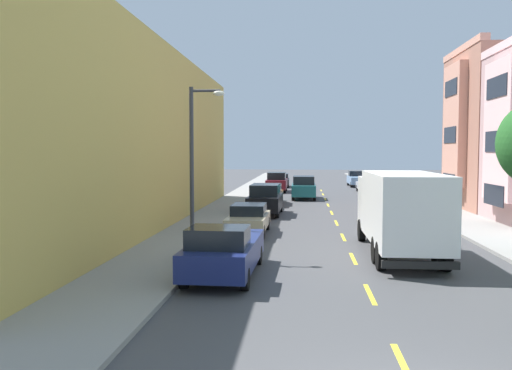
{
  "coord_description": "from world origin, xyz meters",
  "views": [
    {
      "loc": [
        -1.9,
        -7.98,
        3.99
      ],
      "look_at": [
        -5.11,
        28.92,
        1.66
      ],
      "focal_mm": 37.63,
      "sensor_mm": 36.0,
      "label": 1
    }
  ],
  "objects_px": {
    "parked_wagon_charcoal": "(281,180)",
    "parked_wagon_orange": "(270,194)",
    "parked_wagon_silver": "(368,184)",
    "parked_suv_black": "(265,199)",
    "parked_pickup_sky": "(357,179)",
    "delivery_box_truck": "(400,208)",
    "parked_sedan_champagne": "(249,218)",
    "street_lamp": "(196,156)",
    "parked_suv_burgundy": "(277,182)",
    "moving_teal_sedan": "(304,187)",
    "parked_pickup_navy": "(224,251)"
  },
  "relations": [
    {
      "from": "parked_wagon_orange",
      "to": "parked_wagon_charcoal",
      "type": "bearing_deg",
      "value": 90.0
    },
    {
      "from": "parked_wagon_silver",
      "to": "parked_suv_black",
      "type": "height_order",
      "value": "parked_suv_black"
    },
    {
      "from": "parked_suv_black",
      "to": "parked_pickup_navy",
      "type": "relative_size",
      "value": 0.91
    },
    {
      "from": "street_lamp",
      "to": "parked_wagon_silver",
      "type": "height_order",
      "value": "street_lamp"
    },
    {
      "from": "street_lamp",
      "to": "parked_suv_black",
      "type": "bearing_deg",
      "value": 82.72
    },
    {
      "from": "parked_suv_burgundy",
      "to": "parked_pickup_navy",
      "type": "xyz_separation_m",
      "value": [
        0.06,
        -36.07,
        -0.16
      ]
    },
    {
      "from": "parked_suv_black",
      "to": "parked_wagon_orange",
      "type": "bearing_deg",
      "value": 90.81
    },
    {
      "from": "delivery_box_truck",
      "to": "moving_teal_sedan",
      "type": "distance_m",
      "value": 24.56
    },
    {
      "from": "delivery_box_truck",
      "to": "parked_wagon_charcoal",
      "type": "bearing_deg",
      "value": 98.81
    },
    {
      "from": "parked_wagon_charcoal",
      "to": "parked_pickup_sky",
      "type": "bearing_deg",
      "value": 10.71
    },
    {
      "from": "street_lamp",
      "to": "parked_pickup_navy",
      "type": "distance_m",
      "value": 4.76
    },
    {
      "from": "delivery_box_truck",
      "to": "parked_wagon_orange",
      "type": "xyz_separation_m",
      "value": [
        -6.12,
        19.36,
        -1.04
      ]
    },
    {
      "from": "parked_suv_burgundy",
      "to": "parked_wagon_charcoal",
      "type": "relative_size",
      "value": 1.02
    },
    {
      "from": "street_lamp",
      "to": "moving_teal_sedan",
      "type": "distance_m",
      "value": 25.44
    },
    {
      "from": "parked_wagon_silver",
      "to": "parked_wagon_orange",
      "type": "relative_size",
      "value": 1.0
    },
    {
      "from": "delivery_box_truck",
      "to": "moving_teal_sedan",
      "type": "xyz_separation_m",
      "value": [
        -3.6,
        24.28,
        -0.86
      ]
    },
    {
      "from": "parked_suv_burgundy",
      "to": "parked_wagon_orange",
      "type": "xyz_separation_m",
      "value": [
        0.12,
        -12.68,
        -0.18
      ]
    },
    {
      "from": "parked_wagon_charcoal",
      "to": "parked_sedan_champagne",
      "type": "bearing_deg",
      "value": -90.29
    },
    {
      "from": "street_lamp",
      "to": "parked_sedan_champagne",
      "type": "height_order",
      "value": "street_lamp"
    },
    {
      "from": "parked_suv_black",
      "to": "parked_wagon_orange",
      "type": "xyz_separation_m",
      "value": [
        -0.09,
        6.61,
        -0.18
      ]
    },
    {
      "from": "parked_pickup_sky",
      "to": "parked_wagon_silver",
      "type": "relative_size",
      "value": 1.13
    },
    {
      "from": "street_lamp",
      "to": "parked_suv_burgundy",
      "type": "height_order",
      "value": "street_lamp"
    },
    {
      "from": "parked_suv_burgundy",
      "to": "parked_wagon_charcoal",
      "type": "bearing_deg",
      "value": 89.08
    },
    {
      "from": "parked_pickup_sky",
      "to": "parked_sedan_champagne",
      "type": "bearing_deg",
      "value": -103.73
    },
    {
      "from": "moving_teal_sedan",
      "to": "parked_wagon_charcoal",
      "type": "bearing_deg",
      "value": 99.41
    },
    {
      "from": "parked_sedan_champagne",
      "to": "parked_pickup_navy",
      "type": "xyz_separation_m",
      "value": [
        0.12,
        -8.93,
        0.08
      ]
    },
    {
      "from": "parked_wagon_charcoal",
      "to": "parked_wagon_silver",
      "type": "bearing_deg",
      "value": -40.97
    },
    {
      "from": "street_lamp",
      "to": "parked_pickup_sky",
      "type": "xyz_separation_m",
      "value": [
        10.29,
        41.78,
        -2.98
      ]
    },
    {
      "from": "parked_sedan_champagne",
      "to": "parked_suv_black",
      "type": "distance_m",
      "value": 7.85
    },
    {
      "from": "delivery_box_truck",
      "to": "parked_suv_black",
      "type": "xyz_separation_m",
      "value": [
        -6.03,
        12.74,
        -0.86
      ]
    },
    {
      "from": "parked_suv_burgundy",
      "to": "parked_pickup_navy",
      "type": "distance_m",
      "value": 36.07
    },
    {
      "from": "parked_pickup_sky",
      "to": "parked_sedan_champagne",
      "type": "xyz_separation_m",
      "value": [
        -8.85,
        -36.22,
        -0.08
      ]
    },
    {
      "from": "parked_wagon_silver",
      "to": "moving_teal_sedan",
      "type": "bearing_deg",
      "value": -129.34
    },
    {
      "from": "parked_suv_black",
      "to": "parked_pickup_navy",
      "type": "distance_m",
      "value": 16.78
    },
    {
      "from": "delivery_box_truck",
      "to": "parked_pickup_sky",
      "type": "distance_m",
      "value": 41.21
    },
    {
      "from": "parked_pickup_navy",
      "to": "moving_teal_sedan",
      "type": "relative_size",
      "value": 1.11
    },
    {
      "from": "parked_wagon_charcoal",
      "to": "parked_wagon_orange",
      "type": "relative_size",
      "value": 1.0
    },
    {
      "from": "delivery_box_truck",
      "to": "parked_wagon_orange",
      "type": "bearing_deg",
      "value": 107.54
    },
    {
      "from": "delivery_box_truck",
      "to": "moving_teal_sedan",
      "type": "relative_size",
      "value": 1.68
    },
    {
      "from": "parked_wagon_charcoal",
      "to": "moving_teal_sedan",
      "type": "height_order",
      "value": "moving_teal_sedan"
    },
    {
      "from": "street_lamp",
      "to": "parked_suv_burgundy",
      "type": "relative_size",
      "value": 1.3
    },
    {
      "from": "parked_sedan_champagne",
      "to": "parked_suv_black",
      "type": "xyz_separation_m",
      "value": [
        0.27,
        7.85,
        0.24
      ]
    },
    {
      "from": "parked_suv_black",
      "to": "street_lamp",
      "type": "bearing_deg",
      "value": -97.28
    },
    {
      "from": "parked_wagon_silver",
      "to": "parked_suv_black",
      "type": "relative_size",
      "value": 0.97
    },
    {
      "from": "delivery_box_truck",
      "to": "parked_pickup_sky",
      "type": "relative_size",
      "value": 1.51
    },
    {
      "from": "parked_sedan_champagne",
      "to": "moving_teal_sedan",
      "type": "bearing_deg",
      "value": 82.09
    },
    {
      "from": "street_lamp",
      "to": "parked_wagon_silver",
      "type": "xyz_separation_m",
      "value": [
        10.36,
        32.54,
        -3.0
      ]
    },
    {
      "from": "parked_suv_burgundy",
      "to": "parked_suv_black",
      "type": "relative_size",
      "value": 0.99
    },
    {
      "from": "parked_wagon_silver",
      "to": "parked_pickup_navy",
      "type": "xyz_separation_m",
      "value": [
        -8.8,
        -35.91,
        0.02
      ]
    },
    {
      "from": "parked_wagon_silver",
      "to": "street_lamp",
      "type": "bearing_deg",
      "value": -107.67
    }
  ]
}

